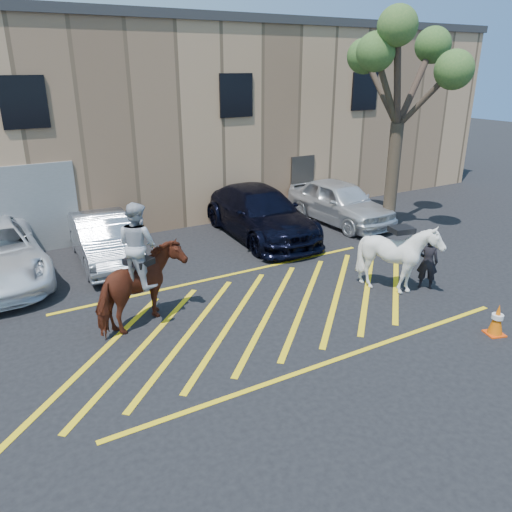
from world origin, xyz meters
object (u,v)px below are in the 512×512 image
saddled_white (399,257)px  car_silver_sedan (103,239)px  car_white_suv (340,202)px  handler (428,262)px  car_blue_suv (260,213)px  tree (403,62)px  mounted_bay (140,278)px  traffic_cone (497,320)px

saddled_white → car_silver_sedan: bearing=135.6°
car_white_suv → handler: car_white_suv is taller
car_white_suv → car_blue_suv: bearing=175.9°
car_blue_suv → tree: (4.24, -1.86, 4.86)m
car_white_suv → mounted_bay: mounted_bay is taller
car_silver_sedan → mounted_bay: 4.47m
saddled_white → traffic_cone: 2.86m
mounted_bay → tree: (9.81, 2.36, 4.52)m
car_blue_suv → handler: size_ratio=3.88×
handler → saddled_white: saddled_white is taller
traffic_cone → saddled_white: bearing=95.3°
car_white_suv → handler: size_ratio=3.18×
tree → saddled_white: bearing=-131.4°
car_silver_sedan → car_white_suv: (8.75, -0.33, 0.08)m
car_blue_suv → tree: size_ratio=0.79×
car_white_suv → traffic_cone: car_white_suv is taller
tree → mounted_bay: bearing=-166.5°
car_silver_sedan → car_white_suv: car_white_suv is taller
car_white_suv → saddled_white: 6.24m
tree → car_white_suv: bearing=115.1°
car_silver_sedan → tree: bearing=-9.3°
car_white_suv → traffic_cone: (-2.37, -8.44, -0.44)m
mounted_bay → saddled_white: (6.36, -1.55, -0.21)m
saddled_white → tree: (3.44, 3.91, 4.73)m
mounted_bay → saddled_white: size_ratio=1.44×
mounted_bay → car_white_suv: bearing=24.5°
handler → tree: 6.97m
car_silver_sedan → saddled_white: (6.12, -5.99, 0.24)m
car_silver_sedan → car_white_suv: bearing=0.8°
handler → tree: tree is taller
handler → traffic_cone: size_ratio=2.03×
traffic_cone → tree: (3.18, 6.70, 5.33)m
tree → traffic_cone: bearing=-115.4°
car_blue_suv → car_white_suv: car_blue_suv is taller
saddled_white → tree: bearing=48.6°
car_silver_sedan → tree: size_ratio=0.60×
car_silver_sedan → mounted_bay: (-0.24, -4.44, 0.45)m
car_silver_sedan → handler: bearing=-38.9°
mounted_bay → saddled_white: 6.55m
handler → car_white_suv: bearing=-62.3°
handler → traffic_cone: bearing=121.8°
saddled_white → traffic_cone: (0.26, -2.79, -0.60)m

